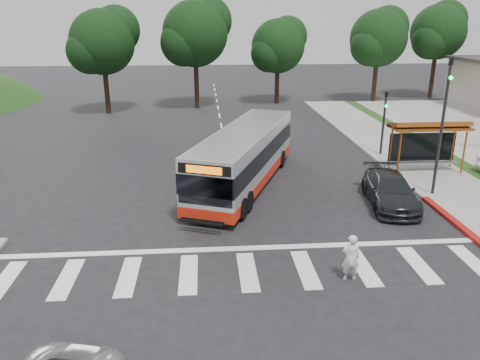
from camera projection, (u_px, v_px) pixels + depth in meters
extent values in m
plane|color=black|center=(237.00, 214.00, 20.58)|extent=(140.00, 140.00, 0.00)
cube|color=gray|center=(405.00, 156.00, 28.90)|extent=(4.00, 40.00, 0.12)
cube|color=#9E9991|center=(374.00, 157.00, 28.75)|extent=(0.30, 40.00, 0.15)
cube|color=maroon|center=(457.00, 224.00, 19.33)|extent=(0.32, 6.00, 0.15)
cube|color=silver|center=(248.00, 271.00, 15.87)|extent=(18.00, 2.60, 0.01)
cylinder|color=brown|center=(399.00, 154.00, 24.96)|extent=(0.10, 0.10, 2.30)
cylinder|color=brown|center=(464.00, 153.00, 25.23)|extent=(0.10, 0.10, 2.30)
cylinder|color=brown|center=(391.00, 148.00, 26.09)|extent=(0.10, 0.10, 2.30)
cylinder|color=brown|center=(453.00, 147.00, 26.36)|extent=(0.10, 0.10, 2.30)
cube|color=brown|center=(430.00, 127.00, 25.24)|extent=(4.20, 1.60, 0.12)
cube|color=brown|center=(430.00, 124.00, 25.23)|extent=(4.20, 1.32, 0.51)
cube|color=black|center=(422.00, 147.00, 26.21)|extent=(3.80, 0.06, 1.60)
cube|color=gray|center=(425.00, 163.00, 25.89)|extent=(3.60, 0.40, 0.08)
cylinder|color=black|center=(441.00, 130.00, 21.63)|extent=(0.14, 0.14, 6.50)
imported|color=black|center=(450.00, 69.00, 20.73)|extent=(0.16, 0.20, 1.00)
sphere|color=#19E533|center=(451.00, 78.00, 20.67)|extent=(0.18, 0.18, 0.18)
cylinder|color=black|center=(383.00, 124.00, 28.63)|extent=(0.14, 0.14, 4.00)
imported|color=black|center=(386.00, 100.00, 28.14)|extent=(0.16, 0.20, 1.00)
sphere|color=#19E533|center=(386.00, 106.00, 28.09)|extent=(0.18, 0.18, 0.18)
cylinder|color=black|center=(375.00, 79.00, 47.37)|extent=(0.44, 0.44, 4.40)
sphere|color=black|center=(379.00, 38.00, 46.06)|extent=(5.60, 5.60, 5.60)
sphere|color=black|center=(387.00, 27.00, 46.61)|extent=(4.20, 4.20, 4.20)
sphere|color=black|center=(371.00, 46.00, 45.56)|extent=(3.92, 3.92, 3.92)
cylinder|color=black|center=(432.00, 75.00, 49.72)|extent=(0.44, 0.44, 4.84)
sphere|color=black|center=(438.00, 32.00, 48.28)|extent=(5.60, 5.60, 5.60)
sphere|color=black|center=(446.00, 21.00, 48.80)|extent=(4.20, 4.20, 4.20)
sphere|color=black|center=(431.00, 40.00, 47.81)|extent=(3.92, 3.92, 3.92)
cylinder|color=black|center=(196.00, 82.00, 44.14)|extent=(0.44, 0.44, 4.84)
sphere|color=black|center=(195.00, 34.00, 42.70)|extent=(6.00, 6.00, 6.00)
sphere|color=black|center=(208.00, 21.00, 43.28)|extent=(4.50, 4.50, 4.50)
sphere|color=black|center=(183.00, 43.00, 42.17)|extent=(4.20, 4.20, 4.20)
cylinder|color=black|center=(277.00, 83.00, 46.75)|extent=(0.44, 0.44, 3.96)
sphere|color=black|center=(278.00, 46.00, 45.57)|extent=(5.20, 5.20, 5.20)
sphere|color=black|center=(287.00, 36.00, 46.09)|extent=(3.90, 3.90, 3.90)
sphere|color=black|center=(269.00, 53.00, 45.10)|extent=(3.64, 3.64, 3.64)
cylinder|color=black|center=(107.00, 89.00, 41.75)|extent=(0.44, 0.44, 4.40)
sphere|color=black|center=(102.00, 42.00, 40.44)|extent=(5.60, 5.60, 5.60)
sphere|color=black|center=(116.00, 30.00, 40.98)|extent=(4.20, 4.20, 4.20)
sphere|color=black|center=(90.00, 51.00, 39.94)|extent=(3.92, 3.92, 3.92)
imported|color=white|center=(351.00, 258.00, 15.11)|extent=(0.60, 0.40, 1.62)
imported|color=#212527|center=(390.00, 190.00, 21.36)|extent=(2.57, 5.01, 1.39)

